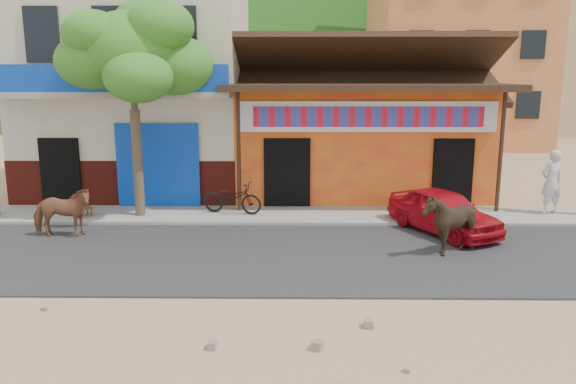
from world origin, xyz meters
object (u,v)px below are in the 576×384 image
cow_tan (62,212)px  cow_dark (450,223)px  red_car (443,211)px  scooter (232,198)px  pedestrian (551,182)px  cafe_chair_right (82,200)px  tree (135,110)px

cow_tan → cow_dark: (9.41, -1.24, 0.08)m
red_car → scooter: 5.90m
pedestrian → cafe_chair_right: 13.42m
cow_dark → pedestrian: 5.20m
tree → pedestrian: size_ratio=3.22×
red_car → pedestrian: bearing=-2.1°
cow_dark → pedestrian: bearing=143.7°
cow_tan → pedestrian: (13.24, 2.26, 0.37)m
cow_dark → scooter: (-5.34, 3.42, -0.18)m
pedestrian → scooter: bearing=-15.4°
scooter → cow_dark: bearing=-108.5°
tree → cow_tan: tree is taller
scooter → cafe_chair_right: cafe_chair_right is taller
cafe_chair_right → scooter: bearing=-33.1°
cow_tan → cafe_chair_right: cow_tan is taller
cow_dark → red_car: (0.33, 1.78, -0.15)m
pedestrian → cafe_chair_right: bearing=-13.9°
cow_tan → pedestrian: 13.44m
cow_dark → scooter: cow_dark is taller
cow_dark → tree: bearing=-100.4°
tree → red_car: 8.78m
red_car → tree: bearing=142.2°
tree → cafe_chair_right: size_ratio=6.41×
cow_dark → red_car: 1.82m
red_car → cafe_chair_right: (-9.89, 1.25, -0.02)m
cow_dark → cafe_chair_right: (-9.56, 3.03, -0.17)m
red_car → pedestrian: pedestrian is taller
cow_tan → pedestrian: pedestrian is taller
scooter → pedestrian: bearing=-75.4°
cow_dark → red_car: bearing=-179.0°
scooter → cafe_chair_right: bearing=109.4°
red_car → pedestrian: (3.51, 1.72, 0.44)m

